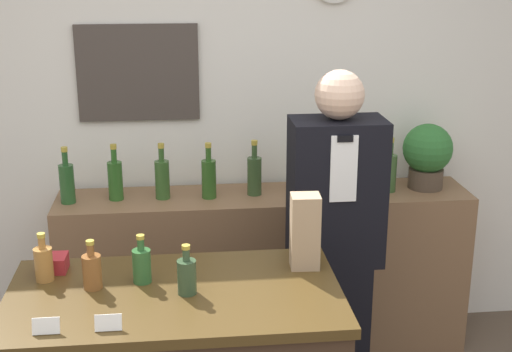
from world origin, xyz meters
name	(u,v)px	position (x,y,z in m)	size (l,w,h in m)	color
back_wall	(220,107)	(0.00, 2.00, 1.35)	(5.20, 0.09, 2.70)	silver
back_shelf	(265,272)	(0.22, 1.73, 0.46)	(2.24, 0.42, 0.92)	brown
shopkeeper	(334,249)	(0.48, 1.15, 0.84)	(0.43, 0.27, 1.69)	black
potted_plant	(427,153)	(1.12, 1.75, 1.12)	(0.27, 0.27, 0.36)	#4C3D2D
paper_bag	(305,231)	(0.25, 0.70, 1.12)	(0.12, 0.10, 0.30)	tan
price_card_left	(46,326)	(-0.69, 0.27, 1.00)	(0.09, 0.02, 0.06)	white
price_card_right	(108,323)	(-0.49, 0.27, 1.00)	(0.09, 0.02, 0.06)	white
gift_box	(54,263)	(-0.74, 0.77, 1.00)	(0.11, 0.11, 0.06)	maroon
counter_bottle_0	(44,263)	(-0.76, 0.68, 1.04)	(0.07, 0.07, 0.19)	#A46E33
counter_bottle_1	(92,270)	(-0.57, 0.59, 1.04)	(0.07, 0.07, 0.19)	brown
counter_bottle_2	(142,264)	(-0.39, 0.63, 1.04)	(0.07, 0.07, 0.19)	#2C5A2C
counter_bottle_3	(187,275)	(-0.22, 0.51, 1.04)	(0.07, 0.07, 0.19)	#31482D
shelf_bottle_0	(67,182)	(-0.82, 1.71, 1.04)	(0.08, 0.08, 0.30)	#265125
shelf_bottle_1	(115,179)	(-0.58, 1.74, 1.04)	(0.08, 0.08, 0.30)	#2A5820
shelf_bottle_2	(162,178)	(-0.33, 1.73, 1.04)	(0.08, 0.08, 0.30)	#315524
shelf_bottle_3	(209,177)	(-0.08, 1.72, 1.04)	(0.08, 0.08, 0.30)	#2C551E
shelf_bottle_4	(254,174)	(0.16, 1.74, 1.04)	(0.08, 0.08, 0.30)	#314A26
shelf_bottle_5	(299,173)	(0.41, 1.75, 1.04)	(0.08, 0.08, 0.30)	#2B5226
shelf_bottle_6	(344,171)	(0.65, 1.75, 1.04)	(0.08, 0.08, 0.30)	#28552A
shelf_bottle_7	(389,171)	(0.90, 1.72, 1.04)	(0.08, 0.08, 0.30)	#345328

